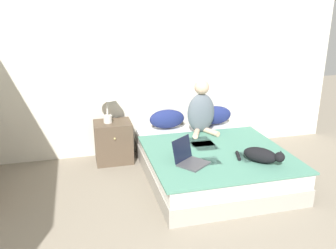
{
  "coord_description": "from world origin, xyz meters",
  "views": [
    {
      "loc": [
        -0.93,
        -1.06,
        2.0
      ],
      "look_at": [
        0.01,
        2.6,
        0.74
      ],
      "focal_mm": 38.0,
      "sensor_mm": 36.0,
      "label": 1
    }
  ],
  "objects_px": {
    "pillow_far": "(215,115)",
    "pillow_near": "(167,119)",
    "laptop_open": "(189,159)",
    "nightstand": "(113,142)",
    "bed": "(211,162)",
    "table_lamp": "(106,93)",
    "person_sitting": "(201,110)",
    "cat_tabby": "(262,155)"
  },
  "relations": [
    {
      "from": "pillow_far",
      "to": "pillow_near",
      "type": "bearing_deg",
      "value": 180.0
    },
    {
      "from": "laptop_open",
      "to": "nightstand",
      "type": "bearing_deg",
      "value": 84.18
    },
    {
      "from": "bed",
      "to": "table_lamp",
      "type": "relative_size",
      "value": 3.61
    },
    {
      "from": "laptop_open",
      "to": "table_lamp",
      "type": "xyz_separation_m",
      "value": [
        -0.76,
        1.14,
        0.5
      ]
    },
    {
      "from": "nightstand",
      "to": "person_sitting",
      "type": "bearing_deg",
      "value": -10.49
    },
    {
      "from": "bed",
      "to": "cat_tabby",
      "type": "height_order",
      "value": "cat_tabby"
    },
    {
      "from": "pillow_far",
      "to": "bed",
      "type": "bearing_deg",
      "value": -113.34
    },
    {
      "from": "bed",
      "to": "pillow_near",
      "type": "relative_size",
      "value": 3.9
    },
    {
      "from": "pillow_far",
      "to": "cat_tabby",
      "type": "bearing_deg",
      "value": -89.77
    },
    {
      "from": "nightstand",
      "to": "laptop_open",
      "type": "bearing_deg",
      "value": -58.47
    },
    {
      "from": "pillow_near",
      "to": "laptop_open",
      "type": "height_order",
      "value": "laptop_open"
    },
    {
      "from": "pillow_near",
      "to": "pillow_far",
      "type": "height_order",
      "value": "same"
    },
    {
      "from": "person_sitting",
      "to": "laptop_open",
      "type": "height_order",
      "value": "person_sitting"
    },
    {
      "from": "pillow_far",
      "to": "table_lamp",
      "type": "bearing_deg",
      "value": -177.69
    },
    {
      "from": "laptop_open",
      "to": "nightstand",
      "type": "xyz_separation_m",
      "value": [
        -0.7,
        1.14,
        -0.17
      ]
    },
    {
      "from": "nightstand",
      "to": "pillow_far",
      "type": "bearing_deg",
      "value": 2.4
    },
    {
      "from": "pillow_near",
      "to": "table_lamp",
      "type": "xyz_separation_m",
      "value": [
        -0.81,
        -0.06,
        0.43
      ]
    },
    {
      "from": "person_sitting",
      "to": "table_lamp",
      "type": "relative_size",
      "value": 1.34
    },
    {
      "from": "person_sitting",
      "to": "bed",
      "type": "bearing_deg",
      "value": -94.84
    },
    {
      "from": "pillow_near",
      "to": "person_sitting",
      "type": "relative_size",
      "value": 0.69
    },
    {
      "from": "bed",
      "to": "nightstand",
      "type": "height_order",
      "value": "nightstand"
    },
    {
      "from": "table_lamp",
      "to": "laptop_open",
      "type": "bearing_deg",
      "value": -56.38
    },
    {
      "from": "bed",
      "to": "laptop_open",
      "type": "bearing_deg",
      "value": -136.81
    },
    {
      "from": "laptop_open",
      "to": "pillow_near",
      "type": "bearing_deg",
      "value": 49.91
    },
    {
      "from": "pillow_near",
      "to": "nightstand",
      "type": "xyz_separation_m",
      "value": [
        -0.75,
        -0.06,
        -0.24
      ]
    },
    {
      "from": "pillow_far",
      "to": "nightstand",
      "type": "height_order",
      "value": "pillow_far"
    },
    {
      "from": "laptop_open",
      "to": "pillow_far",
      "type": "bearing_deg",
      "value": 20.25
    },
    {
      "from": "cat_tabby",
      "to": "nightstand",
      "type": "xyz_separation_m",
      "value": [
        -1.46,
        1.31,
        -0.2
      ]
    },
    {
      "from": "nightstand",
      "to": "table_lamp",
      "type": "bearing_deg",
      "value": -179.95
    },
    {
      "from": "table_lamp",
      "to": "cat_tabby",
      "type": "bearing_deg",
      "value": -40.79
    },
    {
      "from": "pillow_far",
      "to": "laptop_open",
      "type": "relative_size",
      "value": 1.14
    },
    {
      "from": "bed",
      "to": "person_sitting",
      "type": "distance_m",
      "value": 0.74
    },
    {
      "from": "pillow_near",
      "to": "table_lamp",
      "type": "relative_size",
      "value": 0.93
    },
    {
      "from": "cat_tabby",
      "to": "laptop_open",
      "type": "xyz_separation_m",
      "value": [
        -0.76,
        0.18,
        -0.03
      ]
    },
    {
      "from": "bed",
      "to": "pillow_near",
      "type": "bearing_deg",
      "value": 113.34
    },
    {
      "from": "cat_tabby",
      "to": "nightstand",
      "type": "relative_size",
      "value": 0.89
    },
    {
      "from": "cat_tabby",
      "to": "table_lamp",
      "type": "height_order",
      "value": "table_lamp"
    },
    {
      "from": "laptop_open",
      "to": "table_lamp",
      "type": "bearing_deg",
      "value": 86.26
    },
    {
      "from": "pillow_far",
      "to": "nightstand",
      "type": "distance_m",
      "value": 1.48
    },
    {
      "from": "bed",
      "to": "table_lamp",
      "type": "xyz_separation_m",
      "value": [
        -1.16,
        0.75,
        0.76
      ]
    },
    {
      "from": "cat_tabby",
      "to": "table_lamp",
      "type": "relative_size",
      "value": 0.93
    },
    {
      "from": "person_sitting",
      "to": "table_lamp",
      "type": "height_order",
      "value": "person_sitting"
    }
  ]
}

